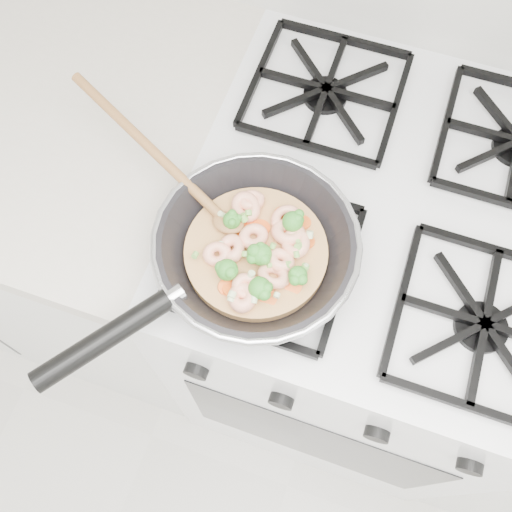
% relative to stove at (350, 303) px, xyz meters
% --- Properties ---
extents(stove, '(0.60, 0.60, 0.92)m').
position_rel_stove_xyz_m(stove, '(0.00, 0.00, 0.00)').
color(stove, white).
rests_on(stove, ground).
extents(counter_left, '(1.00, 0.60, 0.90)m').
position_rel_stove_xyz_m(counter_left, '(-0.80, 0.00, -0.01)').
color(counter_left, white).
rests_on(counter_left, ground).
extents(skillet, '(0.45, 0.41, 0.09)m').
position_rel_stove_xyz_m(skillet, '(-0.16, -0.16, 0.49)').
color(skillet, black).
rests_on(skillet, stove).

